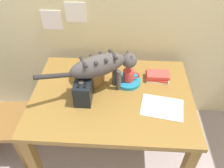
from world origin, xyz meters
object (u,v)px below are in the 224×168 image
at_px(dining_table, 112,102).
at_px(cat, 102,66).
at_px(magazine, 162,107).
at_px(wicker_basket, 89,74).
at_px(toaster, 84,90).
at_px(saucer_bowl, 128,81).
at_px(book_stack, 157,76).
at_px(coffee_mug, 129,75).

xyz_separation_m(dining_table, cat, (-0.07, 0.03, 0.32)).
height_order(magazine, wicker_basket, wicker_basket).
relative_size(wicker_basket, toaster, 1.33).
height_order(cat, wicker_basket, cat).
bearing_deg(saucer_bowl, cat, -151.76).
bearing_deg(saucer_bowl, toaster, -148.11).
relative_size(book_stack, toaster, 0.98).
height_order(saucer_bowl, wicker_basket, wicker_basket).
relative_size(dining_table, saucer_bowl, 6.06).
bearing_deg(book_stack, magazine, -88.33).
bearing_deg(toaster, book_stack, 24.58).
distance_m(cat, coffee_mug, 0.27).
bearing_deg(saucer_bowl, wicker_basket, 173.47).
bearing_deg(wicker_basket, magazine, -27.58).
distance_m(saucer_bowl, magazine, 0.36).
bearing_deg(cat, dining_table, 36.42).
bearing_deg(coffee_mug, dining_table, -131.85).
relative_size(cat, wicker_basket, 2.54).
xyz_separation_m(cat, toaster, (-0.13, -0.10, -0.15)).
xyz_separation_m(cat, wicker_basket, (-0.13, 0.14, -0.19)).
height_order(saucer_bowl, coffee_mug, coffee_mug).
distance_m(dining_table, coffee_mug, 0.25).
bearing_deg(coffee_mug, wicker_basket, 173.54).
xyz_separation_m(coffee_mug, book_stack, (0.23, 0.06, -0.04)).
distance_m(magazine, toaster, 0.58).
distance_m(cat, wicker_basket, 0.27).
bearing_deg(wicker_basket, cat, -47.79).
xyz_separation_m(dining_table, toaster, (-0.20, -0.06, 0.18)).
relative_size(dining_table, coffee_mug, 9.33).
bearing_deg(magazine, coffee_mug, 142.95).
height_order(dining_table, saucer_bowl, saucer_bowl).
relative_size(magazine, wicker_basket, 1.11).
xyz_separation_m(dining_table, magazine, (0.37, -0.12, 0.09)).
height_order(magazine, toaster, toaster).
bearing_deg(toaster, saucer_bowl, 31.89).
height_order(saucer_bowl, toaster, toaster).
bearing_deg(wicker_basket, book_stack, 1.91).
distance_m(coffee_mug, wicker_basket, 0.33).
relative_size(cat, coffee_mug, 5.15).
bearing_deg(dining_table, saucer_bowl, 48.99).
relative_size(cat, saucer_bowl, 3.34).
bearing_deg(saucer_bowl, dining_table, -131.01).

